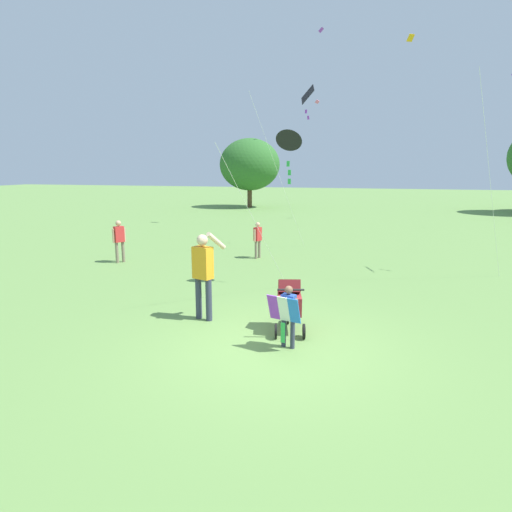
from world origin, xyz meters
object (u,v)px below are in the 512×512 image
(child_with_butterfly_kite, at_px, (288,311))
(kite_adult_black, at_px, (289,142))
(person_adult_flyer, at_px, (203,269))
(stroller, at_px, (289,301))
(kite_orange_delta, at_px, (306,99))
(person_sitting_far, at_px, (119,238))
(person_red_shirt, at_px, (258,237))

(child_with_butterfly_kite, bearing_deg, kite_adult_black, 101.38)
(child_with_butterfly_kite, xyz_separation_m, person_adult_flyer, (-1.96, 1.00, 0.41))
(person_adult_flyer, xyz_separation_m, stroller, (1.83, -0.18, -0.47))
(stroller, distance_m, kite_orange_delta, 10.51)
(kite_orange_delta, xyz_separation_m, person_sitting_far, (-5.39, -4.56, -4.77))
(person_adult_flyer, distance_m, stroller, 1.90)
(kite_orange_delta, bearing_deg, child_with_butterfly_kite, -82.49)
(kite_adult_black, distance_m, person_sitting_far, 6.74)
(stroller, distance_m, person_sitting_far, 8.04)
(child_with_butterfly_kite, height_order, person_red_shirt, person_red_shirt)
(stroller, relative_size, person_sitting_far, 0.80)
(person_adult_flyer, height_order, kite_adult_black, kite_adult_black)
(person_sitting_far, bearing_deg, stroller, -35.03)
(child_with_butterfly_kite, bearing_deg, stroller, 98.99)
(stroller, bearing_deg, kite_orange_delta, 97.38)
(kite_orange_delta, bearing_deg, stroller, -82.62)
(stroller, relative_size, kite_orange_delta, 0.18)
(child_with_butterfly_kite, xyz_separation_m, person_red_shirt, (-2.48, 7.30, 0.07))
(kite_orange_delta, bearing_deg, person_adult_flyer, -94.08)
(kite_adult_black, bearing_deg, person_sitting_far, 166.30)
(stroller, bearing_deg, person_adult_flyer, 174.51)
(person_adult_flyer, bearing_deg, person_red_shirt, 94.72)
(kite_adult_black, distance_m, person_red_shirt, 4.76)
(person_red_shirt, height_order, person_sitting_far, person_sitting_far)
(child_with_butterfly_kite, distance_m, kite_adult_black, 5.10)
(person_sitting_far, bearing_deg, child_with_butterfly_kite, -39.01)
(stroller, bearing_deg, person_sitting_far, 144.97)
(person_red_shirt, bearing_deg, person_adult_flyer, -85.28)
(person_red_shirt, bearing_deg, kite_adult_black, -63.11)
(kite_adult_black, height_order, kite_orange_delta, kite_orange_delta)
(stroller, relative_size, person_red_shirt, 0.89)
(child_with_butterfly_kite, relative_size, person_red_shirt, 0.89)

